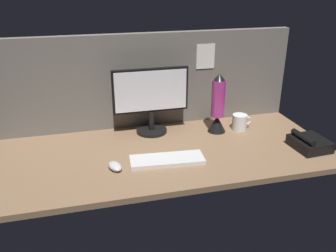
{
  "coord_description": "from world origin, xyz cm",
  "views": [
    {
      "loc": [
        -39.02,
        -167.87,
        87.89
      ],
      "look_at": [
        -0.14,
        0.0,
        14.0
      ],
      "focal_mm": 38.69,
      "sensor_mm": 36.0,
      "label": 1
    }
  ],
  "objects_px": {
    "lava_lamp": "(218,108)",
    "mouse": "(115,166)",
    "monitor": "(150,97)",
    "desk_phone": "(309,143)",
    "keyboard": "(168,160)",
    "mug_ceramic_white": "(240,122)"
  },
  "relations": [
    {
      "from": "lava_lamp",
      "to": "mouse",
      "type": "bearing_deg",
      "value": -154.46
    },
    {
      "from": "monitor",
      "to": "desk_phone",
      "type": "xyz_separation_m",
      "value": [
        0.78,
        -0.43,
        -0.18
      ]
    },
    {
      "from": "lava_lamp",
      "to": "keyboard",
      "type": "bearing_deg",
      "value": -142.1
    },
    {
      "from": "mouse",
      "to": "desk_phone",
      "type": "bearing_deg",
      "value": -20.47
    },
    {
      "from": "mouse",
      "to": "monitor",
      "type": "bearing_deg",
      "value": 38.21
    },
    {
      "from": "keyboard",
      "to": "monitor",
      "type": "bearing_deg",
      "value": 95.6
    },
    {
      "from": "desk_phone",
      "to": "mug_ceramic_white",
      "type": "bearing_deg",
      "value": 127.25
    },
    {
      "from": "monitor",
      "to": "keyboard",
      "type": "relative_size",
      "value": 1.18
    },
    {
      "from": "mouse",
      "to": "mug_ceramic_white",
      "type": "height_order",
      "value": "mug_ceramic_white"
    },
    {
      "from": "monitor",
      "to": "lava_lamp",
      "type": "bearing_deg",
      "value": -13.24
    },
    {
      "from": "monitor",
      "to": "mug_ceramic_white",
      "type": "distance_m",
      "value": 0.56
    },
    {
      "from": "keyboard",
      "to": "mug_ceramic_white",
      "type": "distance_m",
      "value": 0.59
    },
    {
      "from": "mug_ceramic_white",
      "to": "mouse",
      "type": "bearing_deg",
      "value": -159.21
    },
    {
      "from": "mouse",
      "to": "lava_lamp",
      "type": "xyz_separation_m",
      "value": [
        0.64,
        0.31,
        0.13
      ]
    },
    {
      "from": "desk_phone",
      "to": "lava_lamp",
      "type": "bearing_deg",
      "value": 139.47
    },
    {
      "from": "mouse",
      "to": "mug_ceramic_white",
      "type": "distance_m",
      "value": 0.84
    },
    {
      "from": "desk_phone",
      "to": "mouse",
      "type": "bearing_deg",
      "value": 178.16
    },
    {
      "from": "keyboard",
      "to": "lava_lamp",
      "type": "distance_m",
      "value": 0.49
    },
    {
      "from": "lava_lamp",
      "to": "desk_phone",
      "type": "distance_m",
      "value": 0.53
    },
    {
      "from": "keyboard",
      "to": "desk_phone",
      "type": "bearing_deg",
      "value": 1.08
    },
    {
      "from": "monitor",
      "to": "desk_phone",
      "type": "distance_m",
      "value": 0.91
    },
    {
      "from": "mug_ceramic_white",
      "to": "desk_phone",
      "type": "height_order",
      "value": "mug_ceramic_white"
    }
  ]
}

